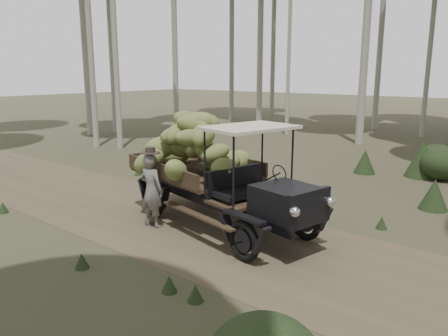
# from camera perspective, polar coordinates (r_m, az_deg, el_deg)

# --- Properties ---
(ground) EXTENTS (120.00, 120.00, 0.00)m
(ground) POSITION_cam_1_polar(r_m,az_deg,el_deg) (10.52, -4.61, -7.67)
(ground) COLOR #473D2B
(ground) RESTS_ON ground
(dirt_track) EXTENTS (70.00, 4.00, 0.01)m
(dirt_track) POSITION_cam_1_polar(r_m,az_deg,el_deg) (10.51, -4.61, -7.65)
(dirt_track) COLOR brown
(dirt_track) RESTS_ON ground
(banana_truck) EXTENTS (5.69, 3.04, 2.79)m
(banana_truck) POSITION_cam_1_polar(r_m,az_deg,el_deg) (10.54, -2.39, 1.64)
(banana_truck) COLOR black
(banana_truck) RESTS_ON ground
(farmer) EXTENTS (0.67, 0.50, 1.92)m
(farmer) POSITION_cam_1_polar(r_m,az_deg,el_deg) (10.39, -9.44, -2.79)
(farmer) COLOR #5F5C57
(farmer) RESTS_ON ground
(undergrowth) EXTENTS (23.08, 22.18, 1.39)m
(undergrowth) POSITION_cam_1_polar(r_m,az_deg,el_deg) (9.29, -8.37, -6.84)
(undergrowth) COLOR #233319
(undergrowth) RESTS_ON ground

